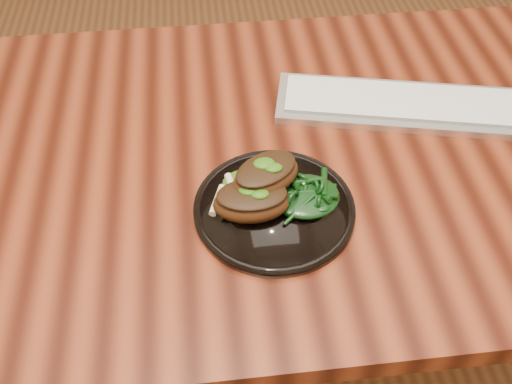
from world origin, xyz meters
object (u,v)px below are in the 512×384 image
at_px(plate, 274,208).
at_px(lamb_chop_front, 251,201).
at_px(desk, 282,180).
at_px(greens_heap, 306,193).
at_px(keyboard, 399,104).

xyz_separation_m(plate, lamb_chop_front, (-0.04, -0.01, 0.03)).
bearing_deg(lamb_chop_front, plate, 13.37).
xyz_separation_m(desk, greens_heap, (0.01, -0.14, 0.11)).
bearing_deg(desk, plate, -103.94).
xyz_separation_m(lamb_chop_front, keyboard, (0.29, 0.23, -0.03)).
relative_size(desk, lamb_chop_front, 13.14).
distance_m(desk, greens_heap, 0.18).
bearing_deg(lamb_chop_front, keyboard, 37.66).
bearing_deg(keyboard, plate, -139.79).
height_order(desk, keyboard, keyboard).
xyz_separation_m(desk, plate, (-0.04, -0.14, 0.09)).
height_order(desk, greens_heap, greens_heap).
distance_m(desk, keyboard, 0.25).
relative_size(lamb_chop_front, greens_heap, 1.18).
bearing_deg(desk, keyboard, 19.02).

